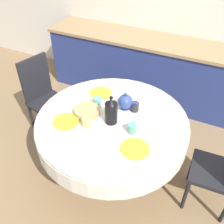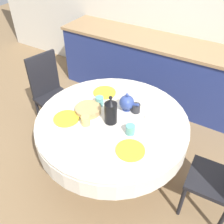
# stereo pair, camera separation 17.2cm
# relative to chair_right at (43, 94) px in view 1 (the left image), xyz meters

# --- Properties ---
(ground_plane) EXTENTS (12.00, 12.00, 0.00)m
(ground_plane) POSITION_rel_chair_right_xyz_m (1.04, -0.26, -0.53)
(ground_plane) COLOR #8E704C
(wall_back) EXTENTS (7.00, 0.05, 2.60)m
(wall_back) POSITION_rel_chair_right_xyz_m (1.04, 1.60, 0.77)
(wall_back) COLOR silver
(wall_back) RESTS_ON ground_plane
(kitchen_counter) EXTENTS (3.24, 0.64, 0.90)m
(kitchen_counter) POSITION_rel_chair_right_xyz_m (1.04, 1.26, -0.07)
(kitchen_counter) COLOR navy
(kitchen_counter) RESTS_ON ground_plane
(dining_table) EXTENTS (1.44, 1.44, 0.72)m
(dining_table) POSITION_rel_chair_right_xyz_m (1.04, -0.26, 0.08)
(dining_table) COLOR tan
(dining_table) RESTS_ON ground_plane
(chair_right) EXTENTS (0.48, 0.48, 0.97)m
(chair_right) POSITION_rel_chair_right_xyz_m (0.00, 0.00, 0.00)
(chair_right) COLOR black
(chair_right) RESTS_ON ground_plane
(plate_near_left) EXTENTS (0.24, 0.24, 0.01)m
(plate_near_left) POSITION_rel_chair_right_xyz_m (0.68, -0.48, 0.20)
(plate_near_left) COLOR yellow
(plate_near_left) RESTS_ON dining_table
(cup_near_left) EXTENTS (0.08, 0.08, 0.09)m
(cup_near_left) POSITION_rel_chair_right_xyz_m (0.88, -0.45, 0.24)
(cup_near_left) COLOR #DBB766
(cup_near_left) RESTS_ON dining_table
(plate_near_right) EXTENTS (0.24, 0.24, 0.01)m
(plate_near_right) POSITION_rel_chair_right_xyz_m (1.38, -0.52, 0.20)
(plate_near_right) COLOR yellow
(plate_near_right) RESTS_ON dining_table
(cup_near_right) EXTENTS (0.08, 0.08, 0.09)m
(cup_near_right) POSITION_rel_chair_right_xyz_m (1.28, -0.34, 0.24)
(cup_near_right) COLOR #5BA39E
(cup_near_right) RESTS_ON dining_table
(plate_far_left) EXTENTS (0.24, 0.24, 0.01)m
(plate_far_left) POSITION_rel_chair_right_xyz_m (0.75, 0.06, 0.20)
(plate_far_left) COLOR yellow
(plate_far_left) RESTS_ON dining_table
(cup_far_left) EXTENTS (0.08, 0.08, 0.09)m
(cup_far_left) POSITION_rel_chair_right_xyz_m (0.82, -0.13, 0.24)
(cup_far_left) COLOR #5BA39E
(cup_far_left) RESTS_ON dining_table
(plate_far_right) EXTENTS (0.24, 0.24, 0.01)m
(plate_far_right) POSITION_rel_chair_right_xyz_m (1.39, -0.00, 0.20)
(plate_far_right) COLOR white
(plate_far_right) RESTS_ON dining_table
(cup_far_right) EXTENTS (0.08, 0.08, 0.09)m
(cup_far_right) POSITION_rel_chair_right_xyz_m (1.18, -0.05, 0.24)
(cup_far_right) COLOR #28282D
(cup_far_right) RESTS_ON dining_table
(coffee_carafe) EXTENTS (0.12, 0.12, 0.29)m
(coffee_carafe) POSITION_rel_chair_right_xyz_m (1.05, -0.30, 0.32)
(coffee_carafe) COLOR black
(coffee_carafe) RESTS_ON dining_table
(teapot) EXTENTS (0.20, 0.15, 0.19)m
(teapot) POSITION_rel_chair_right_xyz_m (1.09, -0.06, 0.28)
(teapot) COLOR #33478E
(teapot) RESTS_ON dining_table
(bread_basket) EXTENTS (0.25, 0.25, 0.05)m
(bread_basket) POSITION_rel_chair_right_xyz_m (0.79, -0.29, 0.22)
(bread_basket) COLOR tan
(bread_basket) RESTS_ON dining_table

